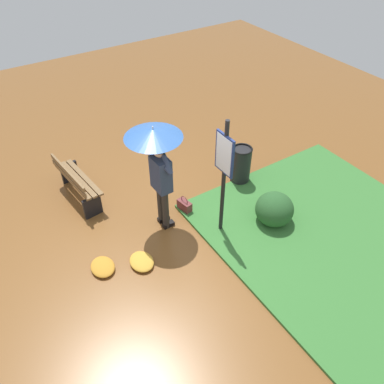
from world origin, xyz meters
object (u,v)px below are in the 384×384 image
object	(u,v)px
handbag	(185,206)
trash_bin	(241,165)
park_bench	(77,182)
info_sign_post	(224,167)
person_with_umbrella	(157,154)

from	to	relation	value
handbag	trash_bin	size ratio (longest dim) A/B	0.44
trash_bin	park_bench	bearing A→B (deg)	66.57
info_sign_post	park_bench	distance (m)	3.10
person_with_umbrella	park_bench	world-z (taller)	person_with_umbrella
person_with_umbrella	handbag	distance (m)	1.52
park_bench	handbag	bearing A→B (deg)	-133.43
person_with_umbrella	info_sign_post	size ratio (longest dim) A/B	0.89
handbag	person_with_umbrella	bearing A→B (deg)	91.44
park_bench	trash_bin	size ratio (longest dim) A/B	1.68
person_with_umbrella	park_bench	xyz separation A→B (m)	(1.49, 1.04, -1.15)
person_with_umbrella	trash_bin	xyz separation A→B (m)	(0.18, -2.00, -1.13)
info_sign_post	person_with_umbrella	bearing A→B (deg)	45.72
trash_bin	person_with_umbrella	bearing A→B (deg)	95.00
info_sign_post	trash_bin	distance (m)	1.84
info_sign_post	park_bench	bearing A→B (deg)	39.03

